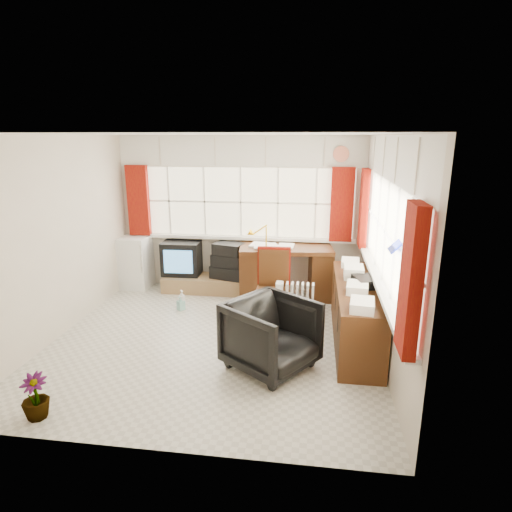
{
  "coord_description": "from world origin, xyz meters",
  "views": [
    {
      "loc": [
        1.17,
        -4.8,
        2.47
      ],
      "look_at": [
        0.44,
        0.55,
        0.96
      ],
      "focal_mm": 30.0,
      "sensor_mm": 36.0,
      "label": 1
    }
  ],
  "objects_px": {
    "crt_tv": "(183,257)",
    "mini_fridge": "(135,262)",
    "credenza": "(356,312)",
    "tv_bench": "(206,284)",
    "task_chair": "(273,286)",
    "radiator": "(297,312)",
    "office_chair": "(271,335)",
    "desk_lamp": "(266,233)",
    "desk": "(286,269)"
  },
  "relations": [
    {
      "from": "crt_tv",
      "to": "mini_fridge",
      "type": "xyz_separation_m",
      "value": [
        -0.82,
        -0.07,
        -0.1
      ]
    },
    {
      "from": "credenza",
      "to": "tv_bench",
      "type": "xyz_separation_m",
      "value": [
        -2.28,
        1.52,
        -0.27
      ]
    },
    {
      "from": "crt_tv",
      "to": "mini_fridge",
      "type": "height_order",
      "value": "mini_fridge"
    },
    {
      "from": "task_chair",
      "to": "radiator",
      "type": "height_order",
      "value": "task_chair"
    },
    {
      "from": "office_chair",
      "to": "crt_tv",
      "type": "bearing_deg",
      "value": 71.46
    },
    {
      "from": "desk_lamp",
      "to": "task_chair",
      "type": "xyz_separation_m",
      "value": [
        0.2,
        -0.86,
        -0.52
      ]
    },
    {
      "from": "desk",
      "to": "office_chair",
      "type": "bearing_deg",
      "value": -90.05
    },
    {
      "from": "desk",
      "to": "tv_bench",
      "type": "height_order",
      "value": "desk"
    },
    {
      "from": "desk_lamp",
      "to": "tv_bench",
      "type": "bearing_deg",
      "value": 161.99
    },
    {
      "from": "radiator",
      "to": "desk",
      "type": "bearing_deg",
      "value": 100.68
    },
    {
      "from": "task_chair",
      "to": "credenza",
      "type": "xyz_separation_m",
      "value": [
        1.05,
        -0.33,
        -0.18
      ]
    },
    {
      "from": "radiator",
      "to": "crt_tv",
      "type": "relative_size",
      "value": 1.05
    },
    {
      "from": "desk_lamp",
      "to": "tv_bench",
      "type": "relative_size",
      "value": 0.28
    },
    {
      "from": "desk",
      "to": "office_chair",
      "type": "xyz_separation_m",
      "value": [
        -0.0,
        -2.21,
        -0.07
      ]
    },
    {
      "from": "crt_tv",
      "to": "mini_fridge",
      "type": "relative_size",
      "value": 0.73
    },
    {
      "from": "desk_lamp",
      "to": "radiator",
      "type": "height_order",
      "value": "desk_lamp"
    },
    {
      "from": "task_chair",
      "to": "office_chair",
      "type": "distance_m",
      "value": 1.11
    },
    {
      "from": "task_chair",
      "to": "crt_tv",
      "type": "height_order",
      "value": "task_chair"
    },
    {
      "from": "tv_bench",
      "to": "mini_fridge",
      "type": "bearing_deg",
      "value": 176.86
    },
    {
      "from": "task_chair",
      "to": "tv_bench",
      "type": "relative_size",
      "value": 0.77
    },
    {
      "from": "office_chair",
      "to": "crt_tv",
      "type": "relative_size",
      "value": 1.36
    },
    {
      "from": "desk_lamp",
      "to": "office_chair",
      "type": "xyz_separation_m",
      "value": [
        0.28,
        -1.95,
        -0.7
      ]
    },
    {
      "from": "radiator",
      "to": "crt_tv",
      "type": "xyz_separation_m",
      "value": [
        -1.98,
        1.46,
        0.26
      ]
    },
    {
      "from": "office_chair",
      "to": "mini_fridge",
      "type": "xyz_separation_m",
      "value": [
        -2.56,
        2.36,
        0.04
      ]
    },
    {
      "from": "office_chair",
      "to": "radiator",
      "type": "distance_m",
      "value": 1.0
    },
    {
      "from": "radiator",
      "to": "desk_lamp",
      "type": "bearing_deg",
      "value": 117.76
    },
    {
      "from": "mini_fridge",
      "to": "task_chair",
      "type": "bearing_deg",
      "value": -27.06
    },
    {
      "from": "tv_bench",
      "to": "desk",
      "type": "bearing_deg",
      "value": -3.21
    },
    {
      "from": "office_chair",
      "to": "credenza",
      "type": "xyz_separation_m",
      "value": [
        0.97,
        0.77,
        0.0
      ]
    },
    {
      "from": "desk",
      "to": "tv_bench",
      "type": "relative_size",
      "value": 1.07
    },
    {
      "from": "office_chair",
      "to": "crt_tv",
      "type": "xyz_separation_m",
      "value": [
        -1.74,
        2.42,
        0.14
      ]
    },
    {
      "from": "office_chair",
      "to": "credenza",
      "type": "height_order",
      "value": "credenza"
    },
    {
      "from": "tv_bench",
      "to": "office_chair",
      "type": "bearing_deg",
      "value": -60.14
    },
    {
      "from": "tv_bench",
      "to": "mini_fridge",
      "type": "xyz_separation_m",
      "value": [
        -1.24,
        0.07,
        0.31
      ]
    },
    {
      "from": "radiator",
      "to": "crt_tv",
      "type": "height_order",
      "value": "crt_tv"
    },
    {
      "from": "office_chair",
      "to": "tv_bench",
      "type": "xyz_separation_m",
      "value": [
        -1.31,
        2.29,
        -0.26
      ]
    },
    {
      "from": "credenza",
      "to": "desk_lamp",
      "type": "bearing_deg",
      "value": 136.49
    },
    {
      "from": "mini_fridge",
      "to": "radiator",
      "type": "bearing_deg",
      "value": -26.48
    },
    {
      "from": "credenza",
      "to": "mini_fridge",
      "type": "distance_m",
      "value": 3.86
    },
    {
      "from": "credenza",
      "to": "task_chair",
      "type": "bearing_deg",
      "value": 162.76
    },
    {
      "from": "task_chair",
      "to": "mini_fridge",
      "type": "xyz_separation_m",
      "value": [
        -2.47,
        1.26,
        -0.14
      ]
    },
    {
      "from": "credenza",
      "to": "tv_bench",
      "type": "bearing_deg",
      "value": 146.3
    },
    {
      "from": "desk_lamp",
      "to": "radiator",
      "type": "distance_m",
      "value": 1.39
    },
    {
      "from": "office_chair",
      "to": "radiator",
      "type": "bearing_deg",
      "value": 21.92
    },
    {
      "from": "desk",
      "to": "tv_bench",
      "type": "xyz_separation_m",
      "value": [
        -1.32,
        0.07,
        -0.33
      ]
    },
    {
      "from": "desk",
      "to": "desk_lamp",
      "type": "relative_size",
      "value": 3.84
    },
    {
      "from": "task_chair",
      "to": "radiator",
      "type": "relative_size",
      "value": 1.62
    },
    {
      "from": "crt_tv",
      "to": "desk_lamp",
      "type": "bearing_deg",
      "value": -17.84
    },
    {
      "from": "task_chair",
      "to": "crt_tv",
      "type": "xyz_separation_m",
      "value": [
        -1.65,
        1.33,
        -0.04
      ]
    },
    {
      "from": "credenza",
      "to": "tv_bench",
      "type": "height_order",
      "value": "credenza"
    }
  ]
}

